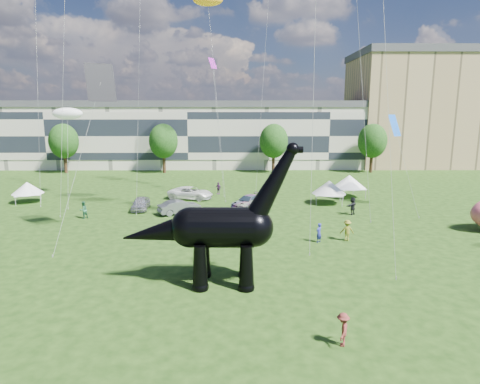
{
  "coord_description": "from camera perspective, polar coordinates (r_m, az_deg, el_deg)",
  "views": [
    {
      "loc": [
        1.13,
        -20.07,
        10.38
      ],
      "look_at": [
        1.41,
        8.0,
        5.0
      ],
      "focal_mm": 30.0,
      "sensor_mm": 36.0,
      "label": 1
    }
  ],
  "objects": [
    {
      "name": "terrace_row",
      "position": [
        82.69,
        -6.99,
        7.74
      ],
      "size": [
        78.0,
        11.0,
        12.0
      ],
      "primitive_type": "cube",
      "color": "beige",
      "rests_on": "ground"
    },
    {
      "name": "car_dark",
      "position": [
        45.75,
        1.2,
        -1.35
      ],
      "size": [
        4.66,
        5.05,
        1.42
      ],
      "primitive_type": "imported",
      "rotation": [
        0.0,
        0.0,
        -0.69
      ],
      "color": "#595960",
      "rests_on": "ground"
    },
    {
      "name": "dinosaur_sculpture",
      "position": [
        24.78,
        -3.47,
        -5.39
      ],
      "size": [
        11.17,
        3.11,
        9.16
      ],
      "rotation": [
        0.0,
        0.0,
        -0.02
      ],
      "color": "black",
      "rests_on": "ground"
    },
    {
      "name": "ground",
      "position": [
        22.62,
        -3.52,
        -16.48
      ],
      "size": [
        220.0,
        220.0,
        0.0
      ],
      "primitive_type": "plane",
      "color": "#16330C",
      "rests_on": "ground"
    },
    {
      "name": "gazebo_far",
      "position": [
        53.2,
        15.26,
        1.43
      ],
      "size": [
        4.98,
        4.98,
        2.88
      ],
      "rotation": [
        0.0,
        0.0,
        0.23
      ],
      "color": "white",
      "rests_on": "ground"
    },
    {
      "name": "gazebo_left",
      "position": [
        54.63,
        -27.99,
        0.49
      ],
      "size": [
        4.77,
        4.77,
        2.51
      ],
      "rotation": [
        0.0,
        0.0,
        0.44
      ],
      "color": "white",
      "rests_on": "ground"
    },
    {
      "name": "car_silver",
      "position": [
        46.05,
        -13.94,
        -1.58
      ],
      "size": [
        1.94,
        4.32,
        1.44
      ],
      "primitive_type": "imported",
      "rotation": [
        0.0,
        0.0,
        0.06
      ],
      "color": "#BBBBC0",
      "rests_on": "ground"
    },
    {
      "name": "gazebo_near",
      "position": [
        48.8,
        12.55,
        0.64
      ],
      "size": [
        4.62,
        4.62,
        2.78
      ],
      "rotation": [
        0.0,
        0.0,
        -0.18
      ],
      "color": "silver",
      "rests_on": "ground"
    },
    {
      "name": "tree_far_right",
      "position": [
        77.3,
        18.34,
        7.28
      ],
      "size": [
        5.2,
        5.2,
        9.44
      ],
      "color": "#382314",
      "rests_on": "ground"
    },
    {
      "name": "tree_mid_right",
      "position": [
        73.51,
        4.82,
        7.63
      ],
      "size": [
        5.2,
        5.2,
        9.44
      ],
      "color": "#382314",
      "rests_on": "ground"
    },
    {
      "name": "visitors",
      "position": [
        37.79,
        -6.2,
        -3.76
      ],
      "size": [
        44.97,
        37.01,
        1.9
      ],
      "color": "maroon",
      "rests_on": "ground"
    },
    {
      "name": "tree_far_left",
      "position": [
        79.53,
        -23.81,
        6.99
      ],
      "size": [
        5.2,
        5.2,
        9.44
      ],
      "color": "#382314",
      "rests_on": "ground"
    },
    {
      "name": "tree_mid_left",
      "position": [
        74.35,
        -10.85,
        7.51
      ],
      "size": [
        5.2,
        5.2,
        9.44
      ],
      "color": "#382314",
      "rests_on": "ground"
    },
    {
      "name": "car_white",
      "position": [
        50.78,
        -7.05,
        -0.13
      ],
      "size": [
        6.09,
        3.97,
        1.56
      ],
      "primitive_type": "imported",
      "rotation": [
        0.0,
        0.0,
        1.3
      ],
      "color": "white",
      "rests_on": "ground"
    },
    {
      "name": "car_grey",
      "position": [
        43.35,
        -8.58,
        -2.11
      ],
      "size": [
        4.77,
        3.52,
        1.5
      ],
      "primitive_type": "imported",
      "rotation": [
        0.0,
        0.0,
        2.05
      ],
      "color": "slate",
      "rests_on": "ground"
    },
    {
      "name": "apartment_block",
      "position": [
        93.53,
        24.39,
        10.28
      ],
      "size": [
        28.0,
        18.0,
        22.0
      ],
      "primitive_type": "cube",
      "color": "tan",
      "rests_on": "ground"
    }
  ]
}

